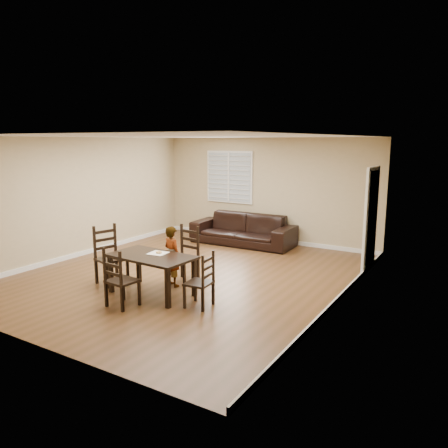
% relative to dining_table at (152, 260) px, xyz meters
% --- Properties ---
extents(ground, '(7.00, 7.00, 0.00)m').
position_rel_dining_table_xyz_m(ground, '(-0.11, 1.22, -0.60)').
color(ground, brown).
rests_on(ground, ground).
extents(room, '(6.04, 7.04, 2.72)m').
position_rel_dining_table_xyz_m(room, '(-0.08, 1.40, 1.20)').
color(room, tan).
rests_on(room, ground).
extents(dining_table, '(1.52, 0.91, 0.69)m').
position_rel_dining_table_xyz_m(dining_table, '(0.00, 0.00, 0.00)').
color(dining_table, black).
rests_on(dining_table, ground).
extents(chair_near, '(0.52, 0.49, 1.06)m').
position_rel_dining_table_xyz_m(chair_near, '(0.06, 0.96, -0.12)').
color(chair_near, black).
rests_on(chair_near, ground).
extents(chair_far, '(0.47, 0.45, 0.97)m').
position_rel_dining_table_xyz_m(chair_far, '(-0.05, -0.79, -0.16)').
color(chair_far, black).
rests_on(chair_far, ground).
extents(chair_left, '(0.57, 0.59, 1.09)m').
position_rel_dining_table_xyz_m(chair_left, '(-1.14, 0.09, -0.11)').
color(chair_left, black).
rests_on(chair_left, ground).
extents(chair_right, '(0.42, 0.44, 0.90)m').
position_rel_dining_table_xyz_m(chair_right, '(1.13, -0.05, -0.19)').
color(chair_right, black).
rests_on(chair_right, ground).
extents(child, '(0.46, 0.37, 1.11)m').
position_rel_dining_table_xyz_m(child, '(0.03, 0.54, -0.05)').
color(child, gray).
rests_on(child, ground).
extents(napkin, '(0.34, 0.34, 0.00)m').
position_rel_dining_table_xyz_m(napkin, '(0.01, 0.17, 0.09)').
color(napkin, beige).
rests_on(napkin, dining_table).
extents(donut, '(0.10, 0.10, 0.04)m').
position_rel_dining_table_xyz_m(donut, '(0.03, 0.17, 0.11)').
color(donut, gold).
rests_on(donut, napkin).
extents(sofa, '(2.66, 1.09, 0.77)m').
position_rel_dining_table_xyz_m(sofa, '(-0.45, 4.07, -0.22)').
color(sofa, black).
rests_on(sofa, ground).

